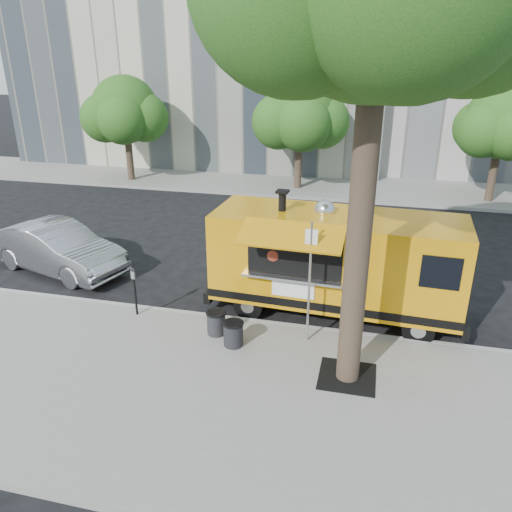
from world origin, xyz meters
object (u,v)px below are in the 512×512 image
Objects in this scene: food_truck at (334,261)px; trash_bin_left at (216,322)px; far_tree_c at (502,122)px; trash_bin_right at (233,333)px; sedan at (58,248)px; parking_meter at (134,286)px; far_tree_b at (300,113)px; sign_post at (310,276)px; far_tree_a at (125,110)px.

food_truck is 11.45× the size of trash_bin_left.
trash_bin_right is (-8.11, -14.57, -3.25)m from far_tree_c.
sedan is at bearing 154.99° from trash_bin_right.
sedan is (-3.82, 2.31, -0.20)m from parking_meter.
far_tree_b reaches higher than sign_post.
far_tree_a is at bearing -177.46° from far_tree_b.
sign_post is 4.64m from parking_meter.
sedan is 8.00× the size of trash_bin_left.
far_tree_c is at bearing -35.66° from sedan.
sign_post is 0.44× the size of food_truck.
far_tree_a is 8.89× the size of trash_bin_right.
far_tree_a reaches higher than food_truck.
far_tree_a is 12.15m from sedan.
sign_post is at bearing -100.54° from food_truck.
parking_meter is at bearing 164.09° from trash_bin_right.
far_tree_c is at bearing 66.81° from food_truck.
sedan is at bearing 177.96° from food_truck.
trash_bin_left is at bearing -88.66° from far_tree_b.
far_tree_c is (9.00, -0.30, -0.12)m from far_tree_b.
far_tree_c reaches higher than sedan.
sedan is (-5.82, -11.74, -3.05)m from far_tree_b.
trash_bin_right is (-2.08, -2.35, -1.08)m from food_truck.
food_truck is 8.86m from sedan.
far_tree_b is at bearing 100.15° from sign_post.
far_tree_c is 1.10× the size of sedan.
far_tree_c is 0.77× the size of food_truck.
far_tree_a is 17.84m from trash_bin_right.
food_truck reaches higher than parking_meter.
far_tree_c reaches higher than trash_bin_right.
sign_post is at bearing -79.85° from far_tree_b.
food_truck is (2.97, -12.53, -2.29)m from far_tree_b.
far_tree_b is (9.00, 0.40, 0.06)m from far_tree_a.
far_tree_b is 14.86m from trash_bin_left.
food_truck is 3.31m from trash_bin_right.
far_tree_b is 1.16× the size of sedan.
trash_bin_right is at bearing -15.91° from parking_meter.
parking_meter is 4.47m from sedan.
sign_post is at bearing 20.58° from trash_bin_right.
far_tree_a is 1.13× the size of sedan.
far_tree_a reaches higher than sign_post.
parking_meter is 2.25× the size of trash_bin_left.
trash_bin_right is (2.89, -0.82, -0.51)m from parking_meter.
food_truck is at bearing -45.38° from far_tree_a.
sedan is at bearing -116.38° from far_tree_b.
parking_meter is (-2.00, -14.05, -2.85)m from far_tree_b.
far_tree_a is at bearing 124.34° from trash_bin_right.
sign_post is at bearing -50.17° from far_tree_a.
sedan is at bearing -74.36° from far_tree_a.
far_tree_b is at bearing 2.54° from far_tree_a.
trash_bin_right is at bearing -36.35° from trash_bin_left.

